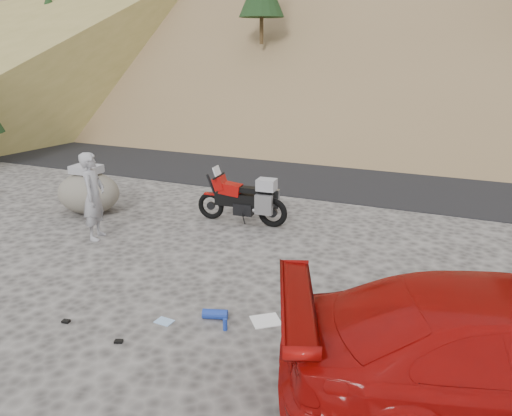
# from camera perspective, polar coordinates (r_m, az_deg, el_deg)

# --- Properties ---
(ground) EXTENTS (140.00, 140.00, 0.00)m
(ground) POSITION_cam_1_polar(r_m,az_deg,el_deg) (9.89, -9.49, -6.93)
(ground) COLOR #3C3937
(ground) RESTS_ON ground
(road) EXTENTS (120.00, 7.00, 0.05)m
(road) POSITION_cam_1_polar(r_m,az_deg,el_deg) (17.70, 6.31, 4.44)
(road) COLOR black
(road) RESTS_ON ground
(motorcycle) EXTENTS (2.33, 0.75, 1.38)m
(motorcycle) POSITION_cam_1_polar(r_m,az_deg,el_deg) (12.04, -1.21, 0.93)
(motorcycle) COLOR black
(motorcycle) RESTS_ON ground
(man) EXTENTS (0.68, 0.83, 1.96)m
(man) POSITION_cam_1_polar(r_m,az_deg,el_deg) (11.85, -17.61, -3.25)
(man) COLOR gray
(man) RESTS_ON ground
(boulder) EXTENTS (1.85, 1.66, 1.24)m
(boulder) POSITION_cam_1_polar(r_m,az_deg,el_deg) (13.53, -18.57, 1.71)
(boulder) COLOR #5C574F
(boulder) RESTS_ON ground
(gear_white_cloth) EXTENTS (0.59, 0.58, 0.01)m
(gear_white_cloth) POSITION_cam_1_polar(r_m,az_deg,el_deg) (8.06, 1.13, -12.75)
(gear_white_cloth) COLOR white
(gear_white_cloth) RESTS_ON ground
(gear_blue_mat) EXTENTS (0.43, 0.27, 0.16)m
(gear_blue_mat) POSITION_cam_1_polar(r_m,az_deg,el_deg) (8.12, -4.70, -12.00)
(gear_blue_mat) COLOR navy
(gear_blue_mat) RESTS_ON ground
(gear_bottle) EXTENTS (0.08, 0.08, 0.19)m
(gear_bottle) POSITION_cam_1_polar(r_m,az_deg,el_deg) (7.81, -3.55, -13.16)
(gear_bottle) COLOR navy
(gear_bottle) RESTS_ON ground
(gear_glove_a) EXTENTS (0.14, 0.13, 0.03)m
(gear_glove_a) POSITION_cam_1_polar(r_m,az_deg,el_deg) (7.81, -15.43, -14.48)
(gear_glove_a) COLOR black
(gear_glove_a) RESTS_ON ground
(gear_glove_b) EXTENTS (0.13, 0.10, 0.04)m
(gear_glove_b) POSITION_cam_1_polar(r_m,az_deg,el_deg) (8.56, -20.90, -12.00)
(gear_glove_b) COLOR black
(gear_glove_b) RESTS_ON ground
(gear_blue_cloth) EXTENTS (0.29, 0.22, 0.01)m
(gear_blue_cloth) POSITION_cam_1_polar(r_m,az_deg,el_deg) (8.17, -10.44, -12.63)
(gear_blue_cloth) COLOR #90B5DF
(gear_blue_cloth) RESTS_ON ground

